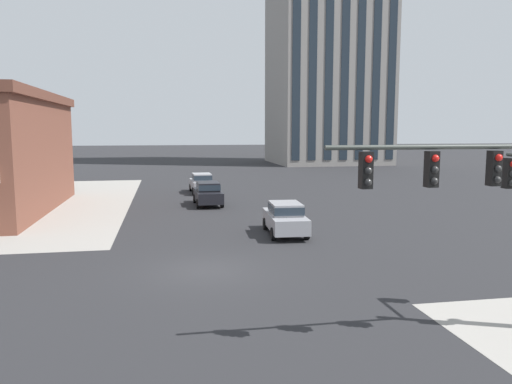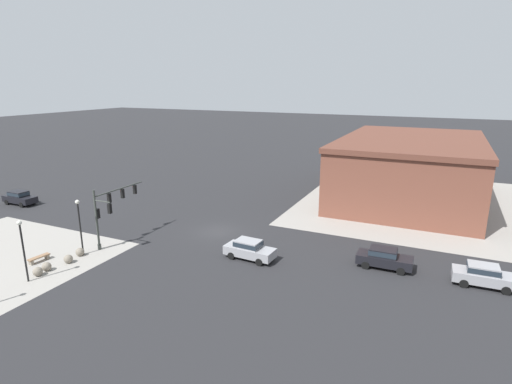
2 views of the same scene
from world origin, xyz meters
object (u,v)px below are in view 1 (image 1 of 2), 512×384
object	(u,v)px
car_main_northbound_far	(202,182)
car_main_southbound_far	(208,193)
car_main_southbound_near	(285,217)
traffic_signal_main	(496,197)

from	to	relation	value
car_main_northbound_far	car_main_southbound_far	world-z (taller)	same
car_main_southbound_near	traffic_signal_main	bearing A→B (deg)	-79.39
car_main_southbound_far	car_main_northbound_far	bearing A→B (deg)	89.36
traffic_signal_main	car_main_southbound_near	xyz separation A→B (m)	(-2.46, 13.12, -2.73)
car_main_northbound_far	car_main_southbound_far	distance (m)	7.20
traffic_signal_main	car_main_southbound_far	world-z (taller)	traffic_signal_main
traffic_signal_main	car_main_southbound_far	xyz separation A→B (m)	(-5.53, 23.89, -2.73)
traffic_signal_main	car_main_southbound_near	world-z (taller)	traffic_signal_main
traffic_signal_main	car_main_southbound_near	bearing A→B (deg)	100.61
car_main_southbound_far	traffic_signal_main	bearing A→B (deg)	-76.97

